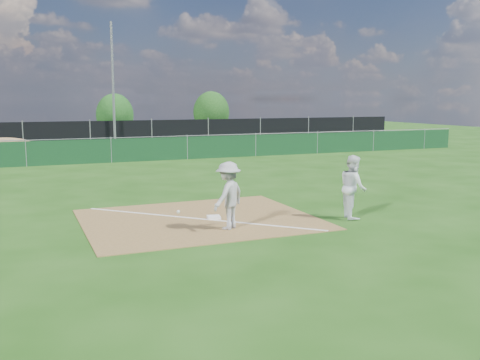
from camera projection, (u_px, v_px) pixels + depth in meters
name	position (u px, v px, depth m)	size (l,w,h in m)	color
ground	(131.00, 176.00, 22.46)	(90.00, 90.00, 0.00)	#1B480F
infield_dirt	(199.00, 219.00, 14.25)	(6.00, 5.00, 0.02)	brown
foul_line	(199.00, 219.00, 14.25)	(0.08, 7.00, 0.01)	white
green_fence	(111.00, 151.00, 26.93)	(44.00, 0.05, 1.20)	#0E351A
dirt_mound	(4.00, 149.00, 28.22)	(3.38, 2.60, 1.17)	olive
black_fence	(90.00, 135.00, 34.18)	(46.00, 0.04, 1.80)	black
parking_lot	(82.00, 143.00, 38.88)	(46.00, 9.00, 0.01)	black
light_pole	(113.00, 86.00, 34.02)	(0.16, 0.16, 8.00)	slate
first_base	(214.00, 217.00, 14.28)	(0.34, 0.34, 0.07)	white
play_at_first	(228.00, 195.00, 13.07)	(2.02, 1.13, 1.66)	#BDBDC0
runner	(353.00, 187.00, 14.33)	(0.83, 0.65, 1.71)	white
car_left	(18.00, 133.00, 36.90)	(1.96, 4.87, 1.66)	#979A9E
car_mid	(75.00, 133.00, 37.65)	(1.63, 4.68, 1.54)	black
car_right	(131.00, 133.00, 40.02)	(1.90, 4.68, 1.36)	black
tree_mid	(115.00, 115.00, 44.53)	(3.08, 3.08, 3.66)	#382316
tree_right	(211.00, 112.00, 48.51)	(3.28, 3.28, 3.89)	#382316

